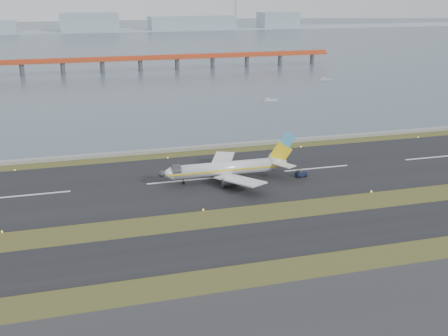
# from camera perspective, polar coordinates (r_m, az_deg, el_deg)

# --- Properties ---
(ground) EXTENTS (1000.00, 1000.00, 0.00)m
(ground) POSITION_cam_1_polar(r_m,az_deg,el_deg) (127.21, -1.28, -5.58)
(ground) COLOR #324418
(ground) RESTS_ON ground
(taxiway_strip) EXTENTS (1000.00, 18.00, 0.10)m
(taxiway_strip) POSITION_cam_1_polar(r_m,az_deg,el_deg) (116.67, 0.26, -7.80)
(taxiway_strip) COLOR black
(taxiway_strip) RESTS_ON ground
(runway_strip) EXTENTS (1000.00, 45.00, 0.10)m
(runway_strip) POSITION_cam_1_polar(r_m,az_deg,el_deg) (154.43, -4.17, -1.31)
(runway_strip) COLOR black
(runway_strip) RESTS_ON ground
(seawall) EXTENTS (1000.00, 2.50, 1.00)m
(seawall) POSITION_cam_1_polar(r_m,az_deg,el_deg) (182.42, -6.18, 1.79)
(seawall) COLOR gray
(seawall) RESTS_ON ground
(bay_water) EXTENTS (1400.00, 800.00, 1.30)m
(bay_water) POSITION_cam_1_polar(r_m,az_deg,el_deg) (575.88, -13.53, 12.27)
(bay_water) COLOR #42505E
(bay_water) RESTS_ON ground
(red_pier) EXTENTS (260.00, 5.00, 10.20)m
(red_pier) POSITION_cam_1_polar(r_m,az_deg,el_deg) (368.84, -8.52, 10.86)
(red_pier) COLOR #C34521
(red_pier) RESTS_ON ground
(far_shoreline) EXTENTS (1400.00, 80.00, 60.50)m
(far_shoreline) POSITION_cam_1_polar(r_m,az_deg,el_deg) (735.52, -13.23, 13.86)
(far_shoreline) COLOR #9AACB7
(far_shoreline) RESTS_ON ground
(airliner) EXTENTS (38.52, 32.89, 12.80)m
(airliner) POSITION_cam_1_polar(r_m,az_deg,el_deg) (153.55, 0.39, -0.04)
(airliner) COLOR white
(airliner) RESTS_ON ground
(pushback_tug) EXTENTS (3.40, 2.38, 1.99)m
(pushback_tug) POSITION_cam_1_polar(r_m,az_deg,el_deg) (158.52, 7.81, -0.58)
(pushback_tug) COLOR #131C34
(pushback_tug) RESTS_ON ground
(workboat_near) EXTENTS (6.84, 2.55, 1.63)m
(workboat_near) POSITION_cam_1_polar(r_m,az_deg,el_deg) (265.89, 4.67, 6.89)
(workboat_near) COLOR #BCBCC1
(workboat_near) RESTS_ON ground
(workboat_far) EXTENTS (6.87, 4.65, 1.60)m
(workboat_far) POSITION_cam_1_polar(r_m,az_deg,el_deg) (331.88, 10.29, 8.84)
(workboat_far) COLOR #BCBCC1
(workboat_far) RESTS_ON ground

